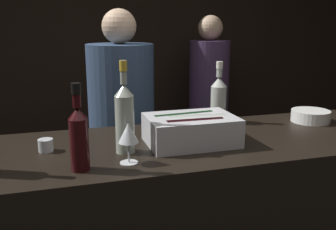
# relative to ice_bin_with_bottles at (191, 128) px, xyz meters

# --- Properties ---
(wall_back_chalkboard) EXTENTS (6.40, 0.06, 2.80)m
(wall_back_chalkboard) POSITION_rel_ice_bin_with_bottles_xyz_m (-0.09, 2.03, 0.28)
(wall_back_chalkboard) COLOR black
(wall_back_chalkboard) RESTS_ON ground_plane
(ice_bin_with_bottles) EXTENTS (0.39, 0.27, 0.13)m
(ice_bin_with_bottles) POSITION_rel_ice_bin_with_bottles_xyz_m (0.00, 0.00, 0.00)
(ice_bin_with_bottles) COLOR silver
(ice_bin_with_bottles) RESTS_ON bar_counter
(bowl_white) EXTENTS (0.20, 0.20, 0.06)m
(bowl_white) POSITION_rel_ice_bin_with_bottles_xyz_m (0.75, 0.17, -0.04)
(bowl_white) COLOR white
(bowl_white) RESTS_ON bar_counter
(wine_glass) EXTENTS (0.08, 0.08, 0.16)m
(wine_glass) POSITION_rel_ice_bin_with_bottles_xyz_m (-0.31, -0.16, 0.05)
(wine_glass) COLOR silver
(wine_glass) RESTS_ON bar_counter
(candle_votive) EXTENTS (0.06, 0.06, 0.05)m
(candle_votive) POSITION_rel_ice_bin_with_bottles_xyz_m (-0.62, 0.07, -0.04)
(candle_votive) COLOR silver
(candle_votive) RESTS_ON bar_counter
(rose_wine_bottle) EXTENTS (0.08, 0.08, 0.38)m
(rose_wine_bottle) POSITION_rel_ice_bin_with_bottles_xyz_m (-0.30, -0.03, 0.08)
(rose_wine_bottle) COLOR #9EA899
(rose_wine_bottle) RESTS_ON bar_counter
(white_wine_bottle) EXTENTS (0.08, 0.08, 0.33)m
(white_wine_bottle) POSITION_rel_ice_bin_with_bottles_xyz_m (0.26, 0.30, 0.06)
(white_wine_bottle) COLOR #B2B7AD
(white_wine_bottle) RESTS_ON bar_counter
(red_wine_bottle_black_foil) EXTENTS (0.07, 0.07, 0.32)m
(red_wine_bottle_black_foil) POSITION_rel_ice_bin_with_bottles_xyz_m (-0.49, -0.18, 0.07)
(red_wine_bottle_black_foil) COLOR black
(red_wine_bottle_black_foil) RESTS_ON bar_counter
(person_in_hoodie) EXTENTS (0.35, 0.35, 1.64)m
(person_in_hoodie) POSITION_rel_ice_bin_with_bottles_xyz_m (0.72, 1.52, -0.21)
(person_in_hoodie) COLOR black
(person_in_hoodie) RESTS_ON ground_plane
(person_blond_tee) EXTENTS (0.42, 0.42, 1.66)m
(person_blond_tee) POSITION_rel_ice_bin_with_bottles_xyz_m (-0.17, 0.81, -0.21)
(person_blond_tee) COLOR black
(person_blond_tee) RESTS_ON ground_plane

